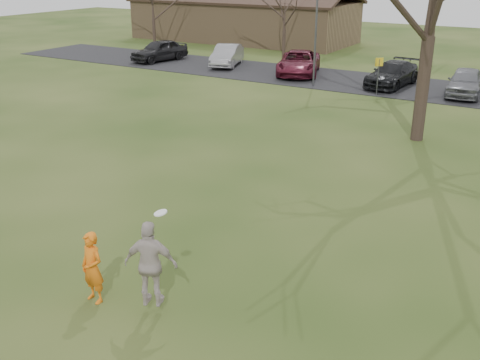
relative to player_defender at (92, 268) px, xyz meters
The scene contains 12 objects.
ground 1.39m from the player_defender, 29.39° to the left, with size 120.00×120.00×0.00m, color #1E380F.
parking_strip 25.58m from the player_defender, 87.81° to the left, with size 62.00×6.50×0.04m, color black.
player_defender is the anchor object (origin of this frame).
car_0 31.24m from the player_defender, 125.91° to the left, with size 1.81×4.49×1.53m, color black.
car_1 29.14m from the player_defender, 116.41° to the left, with size 1.54×4.41×1.45m, color gray.
car_2 26.80m from the player_defender, 105.78° to the left, with size 2.49×5.39×1.50m, color maroon.
car_3 25.42m from the player_defender, 92.36° to the left, with size 1.95×4.80×1.39m, color black.
car_4 25.16m from the player_defender, 82.91° to the left, with size 1.74×4.32×1.47m, color slate.
catching_play 1.49m from the player_defender, 10.96° to the left, with size 1.20×0.85×2.16m.
building 43.00m from the player_defender, 116.27° to the left, with size 20.60×8.50×5.14m.
lamp_post 23.80m from the player_defender, 102.30° to the left, with size 0.34×0.34×6.27m.
sign_yellow 22.58m from the player_defender, 92.60° to the left, with size 0.35×0.35×2.08m.
Camera 1 is at (7.11, -7.90, 6.97)m, focal length 41.82 mm.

